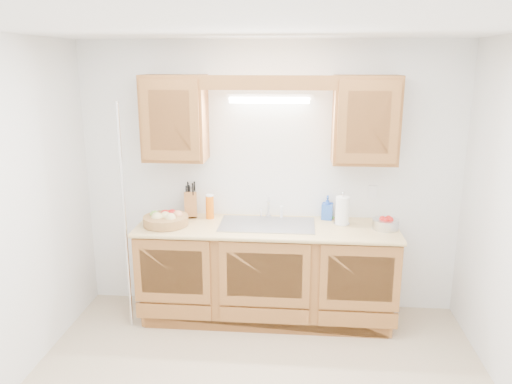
# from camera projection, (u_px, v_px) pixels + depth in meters

# --- Properties ---
(room) EXTENTS (3.52, 3.50, 2.50)m
(room) POSITION_uv_depth(u_px,v_px,m) (255.00, 233.00, 3.19)
(room) COLOR tan
(room) RESTS_ON ground
(base_cabinets) EXTENTS (2.20, 0.60, 0.86)m
(base_cabinets) POSITION_uv_depth(u_px,v_px,m) (267.00, 273.00, 4.55)
(base_cabinets) COLOR #A3602F
(base_cabinets) RESTS_ON ground
(countertop) EXTENTS (2.30, 0.63, 0.04)m
(countertop) POSITION_uv_depth(u_px,v_px,m) (267.00, 228.00, 4.42)
(countertop) COLOR tan
(countertop) RESTS_ON base_cabinets
(upper_cabinet_left) EXTENTS (0.55, 0.33, 0.75)m
(upper_cabinet_left) POSITION_uv_depth(u_px,v_px,m) (175.00, 118.00, 4.40)
(upper_cabinet_left) COLOR #A3602F
(upper_cabinet_left) RESTS_ON room
(upper_cabinet_right) EXTENTS (0.55, 0.33, 0.75)m
(upper_cabinet_right) POSITION_uv_depth(u_px,v_px,m) (366.00, 120.00, 4.26)
(upper_cabinet_right) COLOR #A3602F
(upper_cabinet_right) RESTS_ON room
(valance) EXTENTS (2.20, 0.05, 0.12)m
(valance) POSITION_uv_depth(u_px,v_px,m) (268.00, 83.00, 4.11)
(valance) COLOR #A3602F
(valance) RESTS_ON room
(fluorescent_fixture) EXTENTS (0.76, 0.08, 0.08)m
(fluorescent_fixture) POSITION_uv_depth(u_px,v_px,m) (269.00, 98.00, 4.36)
(fluorescent_fixture) COLOR white
(fluorescent_fixture) RESTS_ON room
(sink) EXTENTS (0.84, 0.46, 0.36)m
(sink) POSITION_uv_depth(u_px,v_px,m) (267.00, 233.00, 4.46)
(sink) COLOR #9E9EA3
(sink) RESTS_ON countertop
(wire_shelf_pole) EXTENTS (0.03, 0.03, 2.00)m
(wire_shelf_pole) POSITION_uv_depth(u_px,v_px,m) (125.00, 220.00, 4.25)
(wire_shelf_pole) COLOR silver
(wire_shelf_pole) RESTS_ON ground
(outlet_plate) EXTENTS (0.08, 0.01, 0.12)m
(outlet_plate) POSITION_uv_depth(u_px,v_px,m) (373.00, 192.00, 4.57)
(outlet_plate) COLOR white
(outlet_plate) RESTS_ON room
(fruit_basket) EXTENTS (0.42, 0.42, 0.12)m
(fruit_basket) POSITION_uv_depth(u_px,v_px,m) (166.00, 219.00, 4.42)
(fruit_basket) COLOR #B38648
(fruit_basket) RESTS_ON countertop
(knife_block) EXTENTS (0.16, 0.21, 0.34)m
(knife_block) POSITION_uv_depth(u_px,v_px,m) (191.00, 204.00, 4.66)
(knife_block) COLOR #A3602F
(knife_block) RESTS_ON countertop
(orange_canister) EXTENTS (0.08, 0.08, 0.23)m
(orange_canister) POSITION_uv_depth(u_px,v_px,m) (210.00, 207.00, 4.60)
(orange_canister) COLOR orange
(orange_canister) RESTS_ON countertop
(soap_bottle) EXTENTS (0.11, 0.12, 0.22)m
(soap_bottle) POSITION_uv_depth(u_px,v_px,m) (327.00, 208.00, 4.58)
(soap_bottle) COLOR blue
(soap_bottle) RESTS_ON countertop
(sponge) EXTENTS (0.10, 0.07, 0.02)m
(sponge) POSITION_uv_depth(u_px,v_px,m) (328.00, 218.00, 4.61)
(sponge) COLOR #CC333F
(sponge) RESTS_ON countertop
(paper_towel) EXTENTS (0.14, 0.14, 0.30)m
(paper_towel) POSITION_uv_depth(u_px,v_px,m) (342.00, 211.00, 4.42)
(paper_towel) COLOR silver
(paper_towel) RESTS_ON countertop
(apple_bowl) EXTENTS (0.26, 0.26, 0.12)m
(apple_bowl) POSITION_uv_depth(u_px,v_px,m) (386.00, 223.00, 4.32)
(apple_bowl) COLOR silver
(apple_bowl) RESTS_ON countertop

